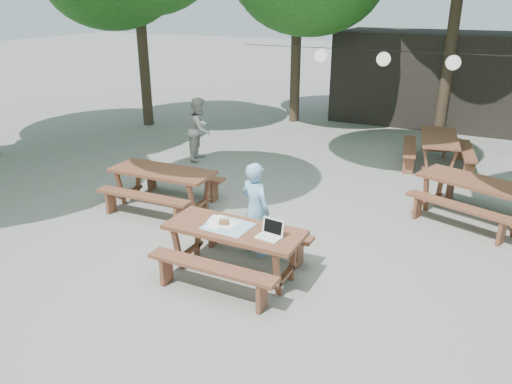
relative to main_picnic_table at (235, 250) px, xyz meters
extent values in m
plane|color=slate|center=(0.58, 0.93, -0.39)|extent=(80.00, 80.00, 0.00)
cube|color=black|center=(1.08, 11.43, 1.01)|extent=(6.00, 3.00, 2.80)
cube|color=#4D2C1B|center=(0.00, 0.00, 0.33)|extent=(2.00, 0.80, 0.06)
cube|color=#4D2C1B|center=(0.00, -0.65, 0.06)|extent=(1.90, 0.28, 0.05)
cube|color=#4D2C1B|center=(0.00, 0.65, 0.06)|extent=(1.90, 0.28, 0.05)
cube|color=#4D2C1B|center=(0.00, 0.00, -0.04)|extent=(1.70, 0.70, 0.69)
cube|color=#4D2C1B|center=(-2.45, 1.62, 0.33)|extent=(2.03, 0.87, 0.06)
cube|color=#4D2C1B|center=(-2.43, 0.97, 0.06)|extent=(1.91, 0.34, 0.05)
cube|color=#4D2C1B|center=(-2.47, 2.27, 0.06)|extent=(1.91, 0.34, 0.05)
cube|color=#4D2C1B|center=(-2.45, 1.62, -0.04)|extent=(1.72, 0.76, 0.69)
cube|color=#4D2C1B|center=(2.98, 3.62, 0.33)|extent=(2.15, 1.41, 0.06)
cube|color=#4D2C1B|center=(2.76, 3.01, 0.06)|extent=(1.89, 0.89, 0.05)
cube|color=#4D2C1B|center=(3.19, 4.24, 0.06)|extent=(1.89, 0.89, 0.05)
cube|color=#4D2C1B|center=(2.98, 3.62, -0.04)|extent=(1.84, 1.22, 0.69)
cube|color=#4D2C1B|center=(1.95, 6.54, 0.33)|extent=(1.13, 2.11, 0.06)
cube|color=#4D2C1B|center=(2.59, 6.65, 0.06)|extent=(0.60, 1.92, 0.05)
cube|color=#4D2C1B|center=(1.31, 6.43, 0.06)|extent=(0.60, 1.92, 0.05)
cube|color=#4D2C1B|center=(1.95, 6.54, -0.04)|extent=(0.98, 1.80, 0.69)
imported|color=#7FB7E8|center=(-0.02, 0.71, 0.37)|extent=(0.64, 0.52, 1.51)
imported|color=beige|center=(-3.44, 4.52, 0.39)|extent=(0.75, 0.87, 1.55)
cube|color=white|center=(0.58, -0.08, 0.37)|extent=(0.36, 0.27, 0.02)
cube|color=white|center=(0.59, 0.04, 0.49)|extent=(0.33, 0.10, 0.23)
cube|color=black|center=(0.59, 0.03, 0.49)|extent=(0.28, 0.08, 0.19)
cube|color=teal|center=(-0.10, 0.00, 0.37)|extent=(0.68, 0.58, 0.01)
cube|color=white|center=(-0.27, -0.05, 0.37)|extent=(0.25, 0.32, 0.00)
cube|color=white|center=(-0.11, 0.04, 0.37)|extent=(0.24, 0.32, 0.00)
cube|color=white|center=(-0.36, 0.11, 0.38)|extent=(0.26, 0.33, 0.00)
cube|color=brown|center=(-0.18, 0.02, 0.41)|extent=(0.15, 0.12, 0.06)
cylinder|color=black|center=(1.08, 6.93, 2.21)|extent=(9.00, 0.02, 0.02)
sphere|color=white|center=(-1.22, 6.93, 2.01)|extent=(0.34, 0.34, 0.34)
sphere|color=white|center=(0.38, 6.93, 2.01)|extent=(0.34, 0.34, 0.34)
sphere|color=white|center=(1.98, 6.93, 2.01)|extent=(0.34, 0.34, 0.34)
cylinder|color=#2D2319|center=(-6.92, 6.93, 1.79)|extent=(0.32, 0.32, 4.36)
cylinder|color=#2D2319|center=(-2.92, 9.43, 1.84)|extent=(0.32, 0.32, 4.45)
cylinder|color=#2D2319|center=(1.58, 9.93, 2.29)|extent=(0.32, 0.32, 5.36)
camera|label=1|loc=(3.12, -5.61, 3.42)|focal=35.00mm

